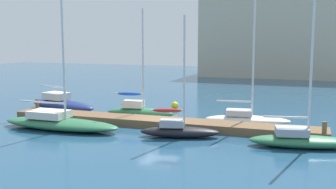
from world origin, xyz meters
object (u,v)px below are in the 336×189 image
sailboat_2 (139,110)px  sailboat_4 (247,118)px  mooring_buoy_yellow (175,105)px  sailboat_3 (179,129)px  harbor_building_distant (277,39)px  sailboat_0 (62,103)px  mooring_buoy_red (140,106)px  sailboat_1 (59,121)px  sailboat_5 (301,139)px

sailboat_2 → sailboat_4: (8.25, 0.46, -0.12)m
sailboat_4 → mooring_buoy_yellow: sailboat_4 is taller
sailboat_3 → sailboat_2: bearing=120.6°
sailboat_3 → harbor_building_distant: (2.16, 44.95, 5.55)m
sailboat_0 → sailboat_4: (15.91, -0.46, -0.11)m
mooring_buoy_red → harbor_building_distant: bearing=77.3°
sailboat_4 → harbor_building_distant: 40.03m
sailboat_1 → sailboat_5: sailboat_1 is taller
sailboat_5 → sailboat_4: bearing=115.9°
mooring_buoy_yellow → mooring_buoy_red: (-2.68, -1.62, 0.05)m
sailboat_4 → sailboat_5: (3.91, -5.27, 0.02)m
sailboat_0 → harbor_building_distant: 42.15m
sailboat_0 → sailboat_5: 20.63m
sailboat_1 → sailboat_4: sailboat_1 is taller
sailboat_5 → sailboat_2: bearing=147.7°
sailboat_4 → mooring_buoy_yellow: (-6.92, 4.36, -0.16)m
sailboat_1 → mooring_buoy_red: bearing=76.1°
mooring_buoy_yellow → mooring_buoy_red: 3.13m
sailboat_0 → mooring_buoy_red: sailboat_0 is taller
sailboat_2 → sailboat_5: bearing=-28.9°
sailboat_2 → sailboat_3: 6.85m
sailboat_1 → sailboat_5: size_ratio=1.51×
sailboat_5 → harbor_building_distant: 45.53m
sailboat_3 → mooring_buoy_red: 10.17m
sailboat_2 → sailboat_5: size_ratio=0.89×
sailboat_2 → mooring_buoy_yellow: (1.33, 4.82, -0.29)m
sailboat_0 → sailboat_4: size_ratio=0.96×
mooring_buoy_yellow → mooring_buoy_red: bearing=-148.9°
sailboat_5 → mooring_buoy_yellow: size_ratio=14.40×
sailboat_2 → sailboat_4: bearing=-4.1°
sailboat_2 → harbor_building_distant: bearing=72.8°
mooring_buoy_red → sailboat_2: bearing=-67.1°
sailboat_2 → sailboat_3: bearing=-52.6°
mooring_buoy_yellow → sailboat_2: bearing=-105.4°
sailboat_3 → sailboat_0: bearing=140.9°
sailboat_4 → mooring_buoy_red: sailboat_4 is taller
sailboat_0 → sailboat_1: (4.10, -6.41, -0.03)m
sailboat_4 → sailboat_1: bearing=-160.8°
sailboat_5 → mooring_buoy_red: sailboat_5 is taller
mooring_buoy_red → harbor_building_distant: size_ratio=0.03×
sailboat_1 → harbor_building_distant: (10.54, 45.57, 5.50)m
sailboat_0 → sailboat_2: (7.66, -0.93, 0.01)m
sailboat_4 → mooring_buoy_yellow: size_ratio=14.79×
sailboat_2 → mooring_buoy_red: size_ratio=11.06×
sailboat_3 → sailboat_4: sailboat_4 is taller
sailboat_5 → mooring_buoy_yellow: sailboat_5 is taller
sailboat_1 → sailboat_3: (8.38, 0.62, -0.05)m
sailboat_1 → mooring_buoy_yellow: 11.41m
sailboat_3 → harbor_building_distant: size_ratio=0.32×
sailboat_4 → mooring_buoy_red: size_ratio=12.71×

